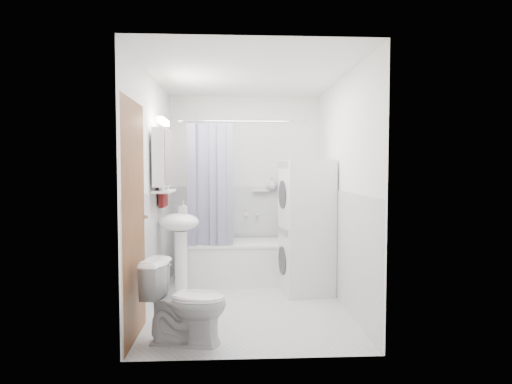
{
  "coord_description": "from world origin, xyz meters",
  "views": [
    {
      "loc": [
        -0.15,
        -4.45,
        1.43
      ],
      "look_at": [
        0.08,
        0.15,
        1.19
      ],
      "focal_mm": 30.0,
      "sensor_mm": 36.0,
      "label": 1
    }
  ],
  "objects_px": {
    "bathtub": "(243,260)",
    "toilet": "(186,302)",
    "washer_dryer": "(306,227)",
    "sink": "(180,235)"
  },
  "relations": [
    {
      "from": "sink",
      "to": "washer_dryer",
      "type": "distance_m",
      "value": 1.44
    },
    {
      "from": "bathtub",
      "to": "washer_dryer",
      "type": "bearing_deg",
      "value": -34.67
    },
    {
      "from": "sink",
      "to": "washer_dryer",
      "type": "relative_size",
      "value": 0.68
    },
    {
      "from": "sink",
      "to": "toilet",
      "type": "bearing_deg",
      "value": -80.64
    },
    {
      "from": "bathtub",
      "to": "sink",
      "type": "xyz_separation_m",
      "value": [
        -0.71,
        -0.66,
        0.42
      ]
    },
    {
      "from": "washer_dryer",
      "to": "sink",
      "type": "bearing_deg",
      "value": 178.89
    },
    {
      "from": "bathtub",
      "to": "sink",
      "type": "height_order",
      "value": "sink"
    },
    {
      "from": "bathtub",
      "to": "toilet",
      "type": "xyz_separation_m",
      "value": [
        -0.51,
        -1.88,
        0.05
      ]
    },
    {
      "from": "bathtub",
      "to": "toilet",
      "type": "bearing_deg",
      "value": -105.1
    },
    {
      "from": "bathtub",
      "to": "washer_dryer",
      "type": "distance_m",
      "value": 1.0
    }
  ]
}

